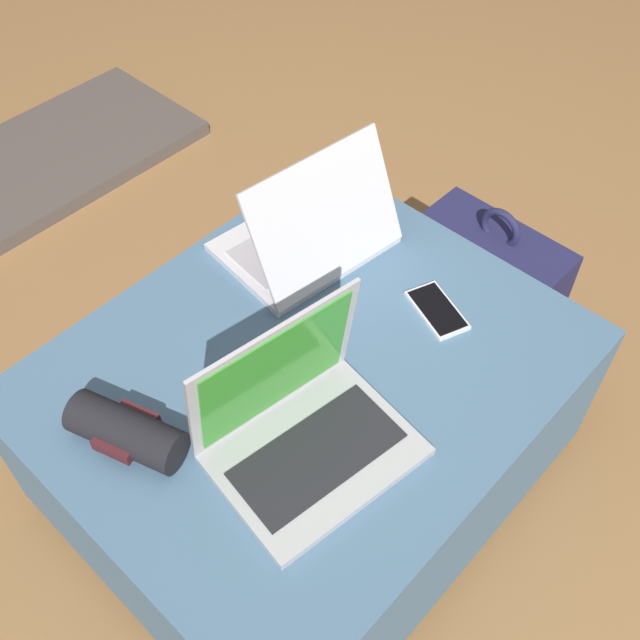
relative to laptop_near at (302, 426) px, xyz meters
The scene contains 7 objects.
ground_plane 0.50m from the laptop_near, 40.75° to the left, with size 14.00×14.00×0.00m, color #9E7042.
ottoman 0.31m from the laptop_near, 40.75° to the left, with size 0.94×0.79×0.41m.
laptop_near is the anchor object (origin of this frame).
laptop_far 0.46m from the laptop_near, 41.69° to the left, with size 0.36×0.29×0.24m.
cell_phone 0.39m from the laptop_near, ahead, with size 0.12×0.15×0.01m.
backpack 0.75m from the laptop_near, ahead, with size 0.19×0.34×0.46m.
wrist_brace 0.29m from the laptop_near, 133.31° to the left, with size 0.13×0.22×0.08m.
Camera 1 is at (-0.59, -0.58, 1.52)m, focal length 42.00 mm.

